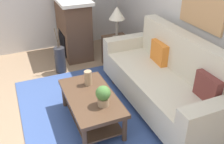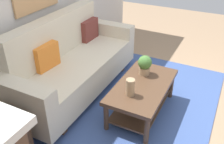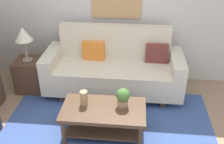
# 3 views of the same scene
# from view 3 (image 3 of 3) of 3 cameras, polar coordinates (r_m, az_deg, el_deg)

# --- Properties ---
(wall_back) EXTENTS (5.49, 0.10, 2.70)m
(wall_back) POSITION_cam_3_polar(r_m,az_deg,el_deg) (4.47, 1.16, 14.58)
(wall_back) COLOR silver
(wall_back) RESTS_ON ground_plane
(area_rug) EXTENTS (2.95, 1.93, 0.01)m
(area_rug) POSITION_cam_3_polar(r_m,az_deg,el_deg) (3.78, -0.93, -12.24)
(area_rug) COLOR #3D5693
(area_rug) RESTS_ON ground_plane
(couch) EXTENTS (2.22, 0.84, 1.08)m
(couch) POSITION_cam_3_polar(r_m,az_deg,el_deg) (4.33, 0.34, 0.85)
(couch) COLOR beige
(couch) RESTS_ON ground_plane
(throw_pillow_orange) EXTENTS (0.37, 0.15, 0.32)m
(throw_pillow_orange) POSITION_cam_3_polar(r_m,az_deg,el_deg) (4.37, -4.04, 4.72)
(throw_pillow_orange) COLOR orange
(throw_pillow_orange) RESTS_ON couch
(throw_pillow_maroon) EXTENTS (0.36, 0.13, 0.32)m
(throw_pillow_maroon) POSITION_cam_3_polar(r_m,az_deg,el_deg) (4.33, 9.68, 4.09)
(throw_pillow_maroon) COLOR brown
(throw_pillow_maroon) RESTS_ON couch
(coffee_table) EXTENTS (1.10, 0.60, 0.43)m
(coffee_table) POSITION_cam_3_polar(r_m,az_deg,el_deg) (3.52, -1.83, -9.36)
(coffee_table) COLOR #513826
(coffee_table) RESTS_ON ground_plane
(tabletop_vase) EXTENTS (0.10, 0.10, 0.21)m
(tabletop_vase) POSITION_cam_3_polar(r_m,az_deg,el_deg) (3.47, -6.16, -5.67)
(tabletop_vase) COLOR tan
(tabletop_vase) RESTS_ON coffee_table
(potted_plant_tabletop) EXTENTS (0.18, 0.18, 0.26)m
(potted_plant_tabletop) POSITION_cam_3_polar(r_m,az_deg,el_deg) (3.40, 2.38, -5.47)
(potted_plant_tabletop) COLOR tan
(potted_plant_tabletop) RESTS_ON coffee_table
(side_table) EXTENTS (0.44, 0.44, 0.56)m
(side_table) POSITION_cam_3_polar(r_m,az_deg,el_deg) (4.65, -17.36, -0.59)
(side_table) COLOR #513826
(side_table) RESTS_ON ground_plane
(table_lamp) EXTENTS (0.28, 0.28, 0.57)m
(table_lamp) POSITION_cam_3_polar(r_m,az_deg,el_deg) (4.35, -18.78, 7.53)
(table_lamp) COLOR gray
(table_lamp) RESTS_ON side_table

